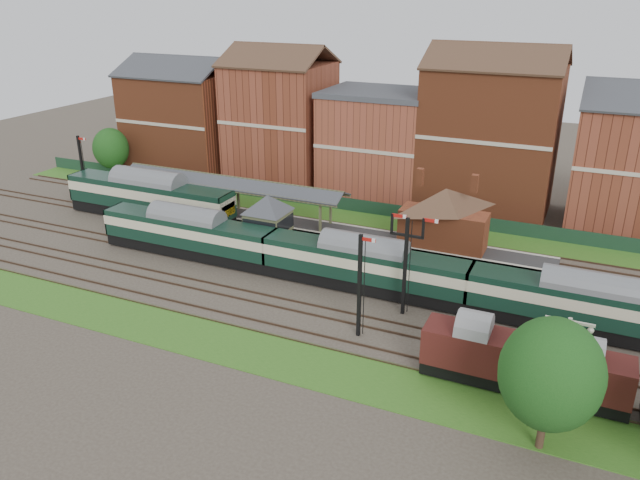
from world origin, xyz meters
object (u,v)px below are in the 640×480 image
at_px(dmu_train, 364,264).
at_px(platform_railcar, 150,196).
at_px(signal_box, 268,224).
at_px(semaphore_bracket, 406,260).
at_px(goods_van_a, 472,350).

height_order(dmu_train, platform_railcar, platform_railcar).
xyz_separation_m(signal_box, semaphore_bracket, (15.04, -5.75, 1.44)).
bearing_deg(dmu_train, signal_box, 163.17).
bearing_deg(signal_box, dmu_train, -16.83).
height_order(dmu_train, goods_van_a, dmu_train).
relative_size(signal_box, dmu_train, 0.11).
distance_m(semaphore_bracket, goods_van_a, 9.53).
xyz_separation_m(semaphore_bracket, dmu_train, (-4.30, 2.50, -2.26)).
bearing_deg(semaphore_bracket, dmu_train, 149.81).
height_order(signal_box, platform_railcar, signal_box).
relative_size(signal_box, semaphore_bracket, 0.73).
relative_size(dmu_train, goods_van_a, 8.60).
bearing_deg(dmu_train, platform_railcar, 166.52).
distance_m(signal_box, platform_railcar, 16.70).
xyz_separation_m(dmu_train, platform_railcar, (-27.11, 6.50, 0.30)).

